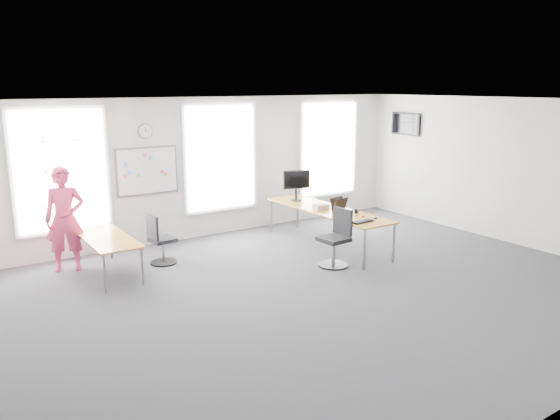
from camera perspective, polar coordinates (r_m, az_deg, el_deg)
floor at (r=8.95m, az=4.26°, el=-8.33°), size 10.00×10.00×0.00m
ceiling at (r=8.35m, az=4.61°, el=11.23°), size 10.00×10.00×0.00m
wall_back at (r=11.88m, az=-7.60°, el=4.41°), size 10.00×0.00×10.00m
wall_right at (r=12.22m, az=23.25°, el=3.70°), size 0.00×10.00×10.00m
window_left at (r=10.85m, az=-21.93°, el=3.84°), size 1.60×0.06×2.20m
window_mid at (r=11.96m, az=-6.27°, el=5.47°), size 1.60×0.06×2.20m
window_right at (r=13.59m, az=5.07°, el=6.40°), size 1.60×0.06×2.20m
desk_right at (r=11.14m, az=4.94°, el=-0.15°), size 0.85×3.19×0.78m
desk_left at (r=9.93m, az=-17.64°, el=-3.03°), size 0.73×1.84×0.67m
chair_right at (r=10.01m, az=5.88°, el=-3.25°), size 0.56×0.56×1.05m
chair_left at (r=10.30m, az=-12.44°, el=-3.32°), size 0.50×0.50×0.94m
person at (r=10.32m, az=-21.55°, el=-0.89°), size 0.79×0.64×1.87m
whiteboard at (r=11.32m, az=-13.69°, el=3.98°), size 1.20×0.03×0.90m
wall_clock at (r=11.23m, az=-13.91°, el=8.02°), size 0.30×0.04×0.30m
tv at (r=13.95m, az=13.02°, el=8.76°), size 0.06×0.90×0.55m
keyboard at (r=10.14m, az=8.63°, el=-1.22°), size 0.44×0.19×0.02m
mouse at (r=10.41m, az=9.89°, el=-0.83°), size 0.09×0.12×0.04m
lens_cap at (r=10.56m, az=8.67°, el=-0.68°), size 0.07×0.07×0.01m
headphones at (r=10.75m, az=7.69°, el=-0.18°), size 0.16×0.09×0.10m
laptop_sleeve at (r=10.83m, az=6.16°, el=0.52°), size 0.38×0.27×0.30m
paper_stack at (r=11.11m, az=4.28°, el=0.35°), size 0.31×0.25×0.10m
monitor at (r=11.81m, az=1.73°, el=2.89°), size 0.59×0.24×0.67m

